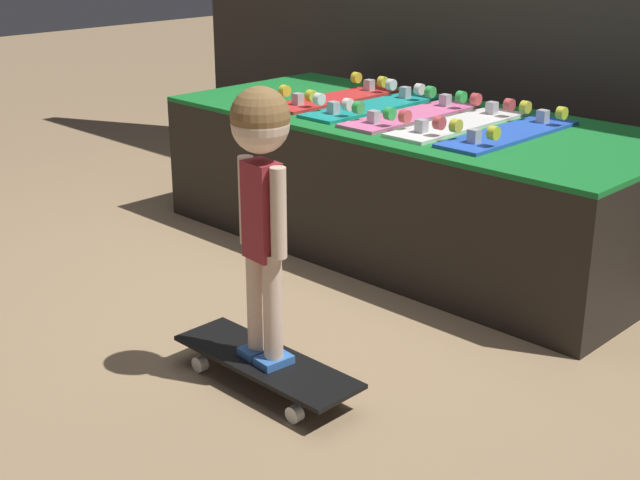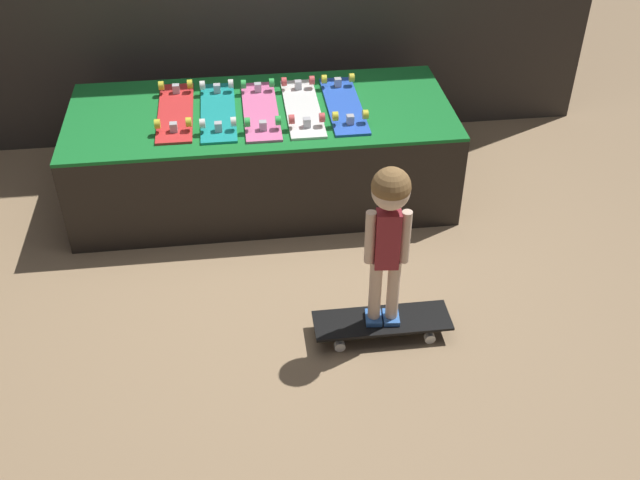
# 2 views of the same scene
# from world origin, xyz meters

# --- Properties ---
(ground_plane) EXTENTS (16.00, 16.00, 0.00)m
(ground_plane) POSITION_xyz_m (0.00, 0.00, 0.00)
(ground_plane) COLOR #9E7F5B
(display_rack) EXTENTS (2.21, 0.96, 0.58)m
(display_rack) POSITION_xyz_m (0.00, 0.62, 0.29)
(display_rack) COLOR black
(display_rack) RESTS_ON ground_plane
(skateboard_red_on_rack) EXTENTS (0.20, 0.72, 0.09)m
(skateboard_red_on_rack) POSITION_xyz_m (-0.48, 0.63, 0.59)
(skateboard_red_on_rack) COLOR red
(skateboard_red_on_rack) RESTS_ON display_rack
(skateboard_teal_on_rack) EXTENTS (0.20, 0.72, 0.09)m
(skateboard_teal_on_rack) POSITION_xyz_m (-0.24, 0.61, 0.59)
(skateboard_teal_on_rack) COLOR teal
(skateboard_teal_on_rack) RESTS_ON display_rack
(skateboard_pink_on_rack) EXTENTS (0.20, 0.72, 0.09)m
(skateboard_pink_on_rack) POSITION_xyz_m (0.00, 0.59, 0.59)
(skateboard_pink_on_rack) COLOR pink
(skateboard_pink_on_rack) RESTS_ON display_rack
(skateboard_white_on_rack) EXTENTS (0.20, 0.72, 0.09)m
(skateboard_white_on_rack) POSITION_xyz_m (0.24, 0.60, 0.59)
(skateboard_white_on_rack) COLOR white
(skateboard_white_on_rack) RESTS_ON display_rack
(skateboard_blue_on_rack) EXTENTS (0.20, 0.72, 0.09)m
(skateboard_blue_on_rack) POSITION_xyz_m (0.48, 0.60, 0.59)
(skateboard_blue_on_rack) COLOR blue
(skateboard_blue_on_rack) RESTS_ON display_rack
(skateboard_on_floor) EXTENTS (0.66, 0.21, 0.09)m
(skateboard_on_floor) POSITION_xyz_m (0.48, -0.69, 0.07)
(skateboard_on_floor) COLOR black
(skateboard_on_floor) RESTS_ON ground_plane
(child) EXTENTS (0.20, 0.17, 0.85)m
(child) POSITION_xyz_m (0.48, -0.69, 0.68)
(child) COLOR #3870C6
(child) RESTS_ON skateboard_on_floor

